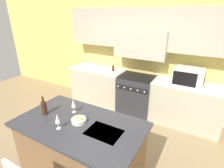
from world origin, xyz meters
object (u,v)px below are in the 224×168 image
(range_stove, at_px, (136,94))
(wine_glass_far, at_px, (73,103))
(wine_glass_near, at_px, (57,119))
(microwave, at_px, (189,76))
(wine_bottle, at_px, (44,108))
(oil_bottle_on_counter, at_px, (113,68))
(fruit_bowl, at_px, (79,120))

(range_stove, height_order, wine_glass_far, wine_glass_far)
(range_stove, distance_m, wine_glass_near, 2.40)
(microwave, distance_m, wine_bottle, 2.74)
(range_stove, xyz_separation_m, microwave, (1.08, 0.02, 0.65))
(range_stove, distance_m, wine_glass_far, 2.02)
(wine_glass_far, xyz_separation_m, oil_bottle_on_counter, (-0.42, 1.96, -0.05))
(wine_glass_near, distance_m, wine_glass_far, 0.42)
(microwave, height_order, wine_glass_far, microwave)
(range_stove, height_order, microwave, microwave)
(wine_bottle, distance_m, wine_glass_far, 0.42)
(fruit_bowl, bearing_deg, wine_glass_near, -119.03)
(range_stove, height_order, fruit_bowl, fruit_bowl)
(microwave, bearing_deg, range_stove, -179.01)
(oil_bottle_on_counter, bearing_deg, microwave, -1.04)
(wine_glass_near, bearing_deg, range_stove, 86.10)
(range_stove, relative_size, wine_glass_far, 4.22)
(range_stove, xyz_separation_m, wine_bottle, (-0.59, -2.16, 0.56))
(range_stove, bearing_deg, wine_glass_far, -97.47)
(wine_glass_far, bearing_deg, range_stove, 82.53)
(microwave, xyz_separation_m, wine_glass_far, (-1.33, -1.93, -0.05))
(wine_glass_near, relative_size, wine_glass_far, 1.00)
(microwave, bearing_deg, oil_bottle_on_counter, 178.96)
(range_stove, relative_size, microwave, 1.66)
(microwave, relative_size, wine_bottle, 1.96)
(microwave, xyz_separation_m, fruit_bowl, (-1.10, -2.09, -0.17))
(wine_bottle, xyz_separation_m, oil_bottle_on_counter, (-0.08, 2.21, -0.01))
(wine_glass_far, xyz_separation_m, fruit_bowl, (0.23, -0.16, -0.12))
(wine_bottle, bearing_deg, wine_glass_near, -20.15)
(wine_bottle, height_order, wine_glass_far, wine_bottle)
(microwave, relative_size, fruit_bowl, 2.76)
(fruit_bowl, bearing_deg, wine_glass_far, 144.05)
(range_stove, bearing_deg, wine_glass_near, -93.90)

